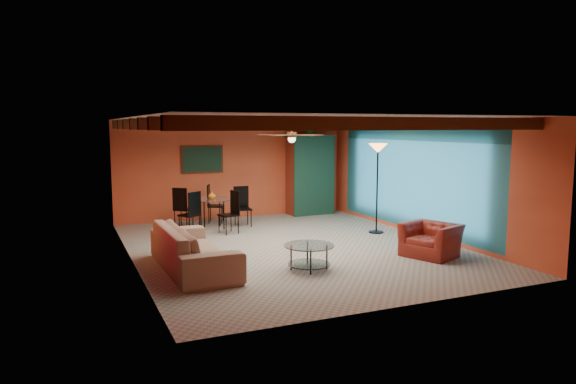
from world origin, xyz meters
name	(u,v)px	position (x,y,z in m)	size (l,w,h in m)	color
room	(290,135)	(0.00, 0.11, 2.36)	(6.52, 8.01, 2.71)	gray
sofa	(193,248)	(-2.31, -0.90, 0.39)	(2.66, 1.04, 0.78)	#8C6C5A
armchair	(431,240)	(2.18, -1.81, 0.33)	(1.00, 0.88, 0.65)	maroon
coffee_table	(309,257)	(-0.43, -1.74, 0.23)	(0.90, 0.90, 0.46)	white
dining_table	(212,208)	(-1.00, 2.66, 0.51)	(1.97, 1.97, 1.02)	silver
armoire	(310,176)	(2.20, 3.70, 1.11)	(1.26, 0.62, 2.22)	maroon
floor_lamp	(377,188)	(2.47, 0.56, 1.07)	(0.44, 0.44, 2.15)	black
ceiling_fan	(292,135)	(0.00, 0.00, 2.36)	(1.50, 1.50, 0.44)	#472614
painting	(202,159)	(-0.90, 3.96, 1.65)	(1.05, 0.03, 0.65)	black
potted_plant	(310,128)	(2.20, 3.70, 2.48)	(0.47, 0.41, 0.52)	#26661E
vase	(212,184)	(-1.00, 2.66, 1.12)	(0.19, 0.19, 0.20)	orange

